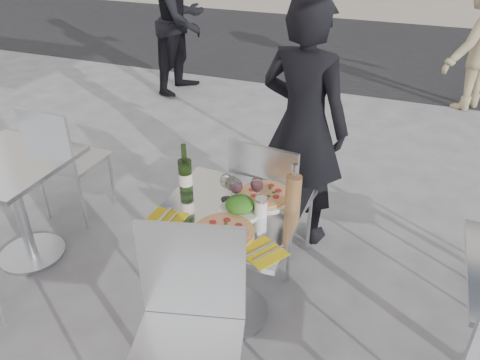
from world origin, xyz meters
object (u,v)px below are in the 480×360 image
(woman_diner, at_px, (303,126))
(main_table, at_px, (230,242))
(wineglass_red_a, at_px, (236,187))
(pedestrian_a, at_px, (182,21))
(side_chair_lfar, at_px, (62,155))
(pizza_near, at_px, (223,232))
(sugar_shaker, at_px, (261,207))
(pizza_far, at_px, (265,195))
(wineglass_white_a, at_px, (226,182))
(side_table_left, at_px, (14,189))
(napkin_left, at_px, (165,219))
(pedestrian_b, at_px, (479,43))
(chair_near, at_px, (189,321))
(napkin_right, at_px, (263,252))
(carafe, at_px, (293,194))
(wineglass_white_b, at_px, (232,184))
(chair_far, at_px, (269,195))
(wineglass_red_b, at_px, (257,185))
(salad_plate, at_px, (240,206))
(wine_bottle, at_px, (185,175))

(woman_diner, bearing_deg, main_table, 95.10)
(wineglass_red_a, bearing_deg, pedestrian_a, 121.37)
(side_chair_lfar, bearing_deg, woman_diner, -163.23)
(pizza_near, distance_m, wineglass_red_a, 0.28)
(sugar_shaker, bearing_deg, pizza_far, 101.59)
(wineglass_white_a, bearing_deg, side_table_left, -176.43)
(napkin_left, bearing_deg, pedestrian_b, 69.65)
(pedestrian_a, bearing_deg, pedestrian_b, -73.08)
(pizza_near, height_order, sugar_shaker, sugar_shaker)
(chair_near, height_order, side_chair_lfar, chair_near)
(pedestrian_a, relative_size, napkin_right, 7.10)
(carafe, relative_size, sugar_shaker, 2.71)
(side_table_left, bearing_deg, wineglass_white_b, 3.07)
(side_chair_lfar, distance_m, carafe, 1.89)
(side_table_left, height_order, woman_diner, woman_diner)
(chair_far, height_order, wineglass_red_b, chair_far)
(chair_near, height_order, pizza_far, chair_near)
(woman_diner, distance_m, napkin_right, 1.22)
(main_table, bearing_deg, woman_diner, 81.69)
(salad_plate, height_order, wineglass_white_b, wineglass_white_b)
(chair_far, relative_size, pedestrian_a, 0.54)
(chair_near, bearing_deg, carafe, 56.46)
(woman_diner, distance_m, sugar_shaker, 0.94)
(side_chair_lfar, bearing_deg, wineglass_red_b, 168.27)
(salad_plate, height_order, carafe, carafe)
(pizza_far, xyz_separation_m, wineglass_red_b, (-0.02, -0.07, 0.09))
(salad_plate, xyz_separation_m, carafe, (0.26, 0.08, 0.08))
(side_chair_lfar, xyz_separation_m, wineglass_red_a, (1.53, -0.42, 0.31))
(chair_far, bearing_deg, napkin_right, 111.17)
(woman_diner, bearing_deg, wineglass_white_a, 90.74)
(napkin_right, bearing_deg, wineglass_red_a, 159.29)
(carafe, xyz_separation_m, wineglass_white_b, (-0.33, -0.01, -0.01))
(chair_far, height_order, napkin_right, chair_far)
(pedestrian_b, height_order, carafe, pedestrian_b)
(chair_near, height_order, wineglass_red_b, chair_near)
(wine_bottle, relative_size, wineglass_white_b, 1.87)
(wineglass_white_a, bearing_deg, sugar_shaker, -19.70)
(main_table, bearing_deg, wine_bottle, 165.66)
(chair_far, xyz_separation_m, side_chair_lfar, (-1.58, -0.01, -0.01))
(chair_near, distance_m, wineglass_red_a, 0.74)
(salad_plate, height_order, napkin_left, salad_plate)
(wineglass_white_b, bearing_deg, woman_diner, 79.73)
(salad_plate, height_order, wineglass_white_a, wineglass_white_a)
(sugar_shaker, bearing_deg, napkin_right, -69.20)
(pedestrian_b, bearing_deg, wineglass_red_b, 17.99)
(chair_far, distance_m, wine_bottle, 0.62)
(main_table, distance_m, side_table_left, 1.50)
(main_table, bearing_deg, chair_far, 82.92)
(chair_near, bearing_deg, wineglass_red_a, 79.67)
(wineglass_red_b, bearing_deg, wineglass_red_a, -149.83)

